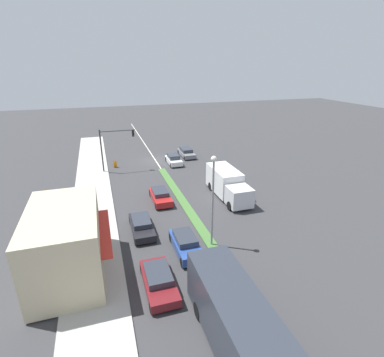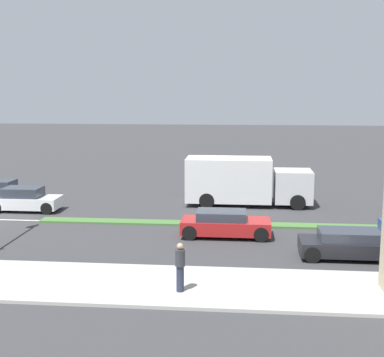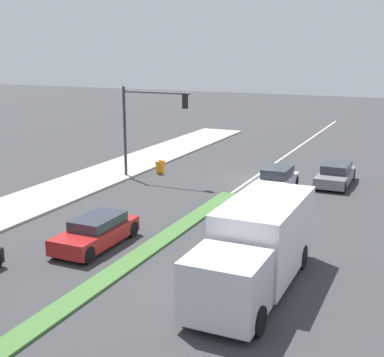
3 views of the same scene
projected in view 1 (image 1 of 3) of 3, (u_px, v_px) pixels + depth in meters
name	position (u px, v px, depth m)	size (l,w,h in m)	color
ground_plane	(192.00, 216.00, 28.49)	(160.00, 160.00, 0.00)	#38383A
sidewalk_right	(94.00, 234.00, 25.49)	(4.00, 73.00, 0.12)	#B2AFA8
median_strip	(232.00, 276.00, 20.48)	(0.90, 46.00, 0.10)	#477538
lane_marking_center	(156.00, 161.00, 44.48)	(0.16, 60.00, 0.01)	beige
building_corner_store	(66.00, 243.00, 19.83)	(5.11, 7.81, 4.75)	#C6B793
traffic_signal_main	(112.00, 143.00, 38.92)	(4.59, 0.34, 5.60)	#333338
street_lamp	(213.00, 191.00, 22.27)	(0.44, 0.44, 7.37)	gray
pedestrian	(85.00, 197.00, 30.21)	(0.34, 0.34, 1.70)	#282D42
warning_aframe_sign	(115.00, 164.00, 41.68)	(0.45, 0.53, 0.84)	orange
delivery_truck	(227.00, 184.00, 32.28)	(2.44, 7.50, 2.87)	silver
city_bus	(248.00, 343.00, 13.64)	(2.56, 11.00, 3.26)	#2D333D
sedan_maroon	(159.00, 280.00, 19.27)	(1.87, 4.46, 1.19)	maroon
suv_grey	(186.00, 153.00, 46.37)	(1.78, 4.41, 1.27)	slate
coupe_blue	(186.00, 244.00, 23.00)	(1.73, 4.29, 1.35)	#284793
hatchback_red	(160.00, 196.00, 31.34)	(1.76, 4.22, 1.25)	#AD1E1E
van_white	(174.00, 160.00, 42.89)	(1.72, 3.85, 1.38)	silver
sedan_dark	(142.00, 225.00, 25.74)	(1.76, 4.50, 1.19)	black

